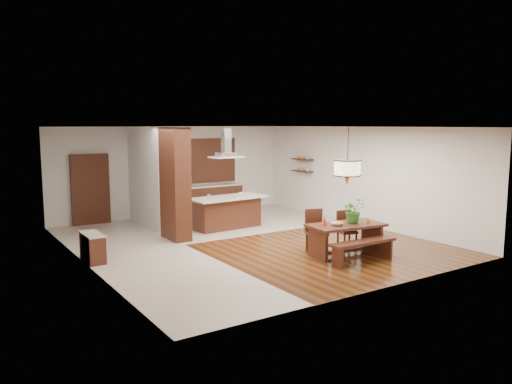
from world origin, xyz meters
TOP-DOWN VIEW (x-y plane):
  - room_shell at (0.00, 0.00)m, footprint 9.00×9.04m
  - tile_hallway at (-2.75, 0.00)m, footprint 2.50×9.00m
  - tile_kitchen at (1.25, 2.50)m, footprint 5.50×4.00m
  - soffit_band at (0.00, 0.00)m, footprint 8.00×9.00m
  - partition_pier at (-1.40, 1.20)m, footprint 0.45×1.00m
  - partition_stub at (-1.40, 3.30)m, footprint 0.18×2.40m
  - hallway_console at (-3.81, 0.20)m, footprint 0.37×0.88m
  - hallway_doorway at (-2.70, 4.40)m, footprint 1.10×0.20m
  - rear_counter at (1.00, 4.20)m, footprint 2.60×0.62m
  - kitchen_window at (1.00, 4.46)m, footprint 2.60×0.08m
  - shelf_lower at (3.87, 2.60)m, footprint 0.26×0.90m
  - shelf_upper at (3.87, 2.60)m, footprint 0.26×0.90m
  - dining_table at (1.18, -2.39)m, footprint 1.83×1.07m
  - dining_bench at (1.10, -3.02)m, footprint 1.66×0.39m
  - dining_chair_left at (0.81, -1.81)m, footprint 0.54×0.54m
  - dining_chair_right at (1.67, -1.92)m, footprint 0.48×0.48m
  - pendant_lantern at (1.18, -2.39)m, footprint 0.64×0.64m
  - foliage_plant at (1.41, -2.38)m, footprint 0.61×0.55m
  - fruit_bowl at (0.89, -2.41)m, footprint 0.35×0.35m
  - napkin_cone at (0.65, -2.26)m, footprint 0.16×0.16m
  - gold_ornament at (1.69, -2.60)m, footprint 0.09×0.09m
  - kitchen_island at (0.39, 1.67)m, footprint 2.29×1.13m
  - range_hood at (0.39, 1.67)m, footprint 0.90×0.55m
  - island_cup at (0.82, 1.58)m, footprint 0.17×0.17m
  - microwave at (0.18, 4.24)m, footprint 0.58×0.42m

SIDE VIEW (x-z plane):
  - tile_hallway at x=-2.75m, z-range 0.00..0.01m
  - tile_kitchen at x=1.25m, z-range 0.00..0.01m
  - dining_bench at x=1.10m, z-range 0.00..0.47m
  - hallway_console at x=-3.81m, z-range 0.00..0.63m
  - dining_chair_right at x=1.67m, z-range 0.00..0.90m
  - kitchen_island at x=0.39m, z-range 0.01..0.93m
  - rear_counter at x=1.00m, z-range 0.00..0.95m
  - dining_chair_left at x=0.81m, z-range 0.00..0.99m
  - dining_table at x=1.18m, z-range 0.17..0.89m
  - fruit_bowl at x=0.89m, z-range 0.72..0.79m
  - gold_ornament at x=1.69m, z-range 0.72..0.83m
  - napkin_cone at x=0.65m, z-range 0.72..0.93m
  - island_cup at x=0.82m, z-range 0.92..1.02m
  - foliage_plant at x=1.41m, z-range 0.72..1.30m
  - hallway_doorway at x=-2.70m, z-range 0.00..2.10m
  - microwave at x=0.18m, z-range 0.95..1.26m
  - shelf_lower at x=3.87m, z-range 1.38..1.42m
  - partition_pier at x=-1.40m, z-range 0.00..2.90m
  - partition_stub at x=-1.40m, z-range 0.00..2.90m
  - kitchen_window at x=1.00m, z-range 1.00..2.50m
  - shelf_upper at x=3.87m, z-range 1.78..1.82m
  - room_shell at x=0.00m, z-range 0.60..3.52m
  - pendant_lantern at x=1.18m, z-range 1.59..2.90m
  - range_hood at x=0.39m, z-range 2.03..2.90m
  - soffit_band at x=0.00m, z-range 2.88..2.89m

